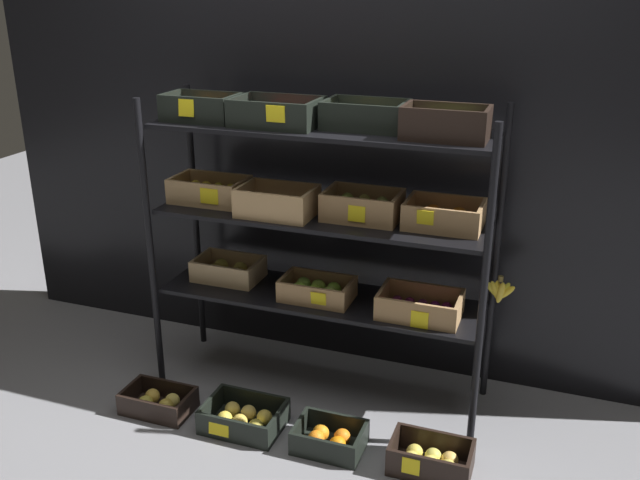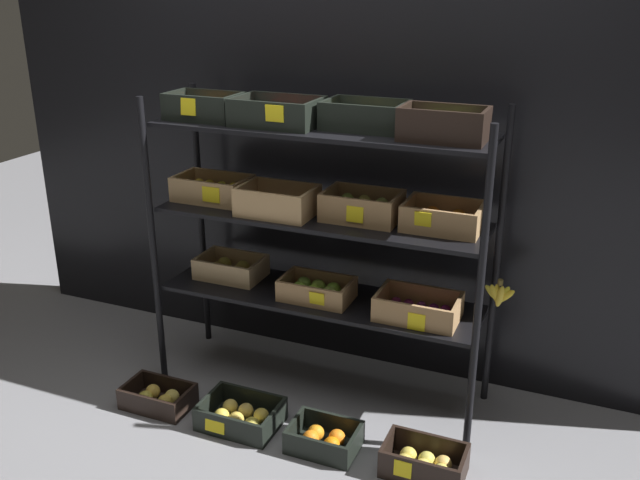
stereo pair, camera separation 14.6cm
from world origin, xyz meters
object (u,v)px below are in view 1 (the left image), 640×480
(crate_ground_apple_gold, at_px, (159,402))
(crate_ground_right_apple_gold, at_px, (431,460))
(display_rack, at_px, (322,208))
(crate_ground_left_apple_gold, at_px, (244,418))
(crate_ground_orange, at_px, (329,439))

(crate_ground_apple_gold, distance_m, crate_ground_right_apple_gold, 1.30)
(crate_ground_apple_gold, xyz_separation_m, crate_ground_right_apple_gold, (1.30, 0.02, 0.01))
(display_rack, bearing_deg, crate_ground_right_apple_gold, -34.13)
(crate_ground_apple_gold, height_order, crate_ground_right_apple_gold, crate_ground_right_apple_gold)
(display_rack, distance_m, crate_ground_left_apple_gold, 1.03)
(crate_ground_orange, bearing_deg, display_rack, 113.83)
(crate_ground_apple_gold, xyz_separation_m, crate_ground_left_apple_gold, (0.44, 0.02, 0.00))
(crate_ground_orange, distance_m, crate_ground_right_apple_gold, 0.45)
(crate_ground_right_apple_gold, bearing_deg, crate_ground_orange, -179.14)
(crate_ground_left_apple_gold, distance_m, crate_ground_orange, 0.42)
(display_rack, xyz_separation_m, crate_ground_orange, (0.19, -0.44, -0.90))
(crate_ground_left_apple_gold, bearing_deg, crate_ground_orange, -1.45)
(crate_ground_apple_gold, height_order, crate_ground_orange, crate_ground_orange)
(crate_ground_left_apple_gold, relative_size, crate_ground_orange, 1.19)
(display_rack, distance_m, crate_ground_orange, 1.03)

